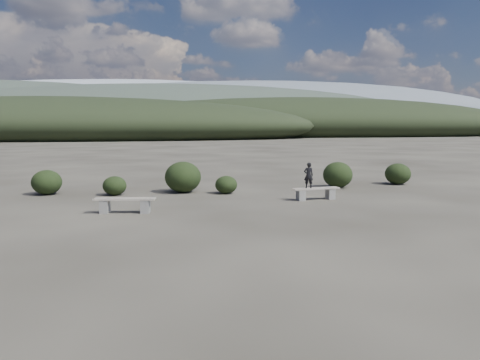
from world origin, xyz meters
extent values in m
plane|color=#2A2721|center=(0.00, 0.00, 0.00)|extent=(1200.00, 1200.00, 0.00)
cube|color=slate|center=(-4.64, 4.07, 0.22)|extent=(0.33, 0.42, 0.45)
cube|color=slate|center=(-3.31, 3.89, 0.22)|extent=(0.33, 0.42, 0.45)
cube|color=gray|center=(-3.98, 3.98, 0.48)|extent=(2.05, 0.68, 0.06)
cube|color=slate|center=(2.54, 5.61, 0.21)|extent=(0.31, 0.40, 0.42)
cube|color=slate|center=(3.79, 5.78, 0.21)|extent=(0.31, 0.40, 0.42)
cube|color=gray|center=(3.17, 5.69, 0.45)|extent=(1.94, 0.65, 0.05)
imported|color=black|center=(2.85, 5.65, 0.98)|extent=(0.39, 0.27, 1.00)
ellipsoid|color=black|center=(-4.76, 8.14, 0.40)|extent=(0.98, 0.98, 0.80)
ellipsoid|color=black|center=(-1.91, 8.54, 0.67)|extent=(1.57, 1.57, 1.35)
ellipsoid|color=black|center=(-0.10, 7.91, 0.38)|extent=(0.95, 0.95, 0.76)
ellipsoid|color=black|center=(5.31, 9.04, 0.60)|extent=(1.38, 1.38, 1.20)
ellipsoid|color=black|center=(8.67, 9.73, 0.52)|extent=(1.25, 1.25, 1.04)
ellipsoid|color=black|center=(-7.61, 8.76, 0.52)|extent=(1.24, 1.24, 1.05)
ellipsoid|color=black|center=(-25.00, 90.00, 2.70)|extent=(110.00, 40.00, 12.00)
ellipsoid|color=black|center=(35.00, 110.00, 3.15)|extent=(120.00, 44.00, 14.00)
ellipsoid|color=#313C32|center=(0.00, 160.00, 5.40)|extent=(190.00, 64.00, 24.00)
ellipsoid|color=slate|center=(70.00, 300.00, 9.90)|extent=(340.00, 110.00, 44.00)
ellipsoid|color=#959DA8|center=(-30.00, 400.00, 12.60)|extent=(460.00, 140.00, 56.00)
camera|label=1|loc=(-2.52, -11.77, 2.93)|focal=35.00mm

